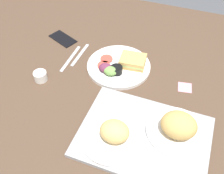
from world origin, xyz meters
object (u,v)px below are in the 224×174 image
fork (80,55)px  serving_tray (144,137)px  bread_plate_near (178,127)px  bread_plate_far (113,134)px  cell_phone (63,38)px  plate_with_salad (120,66)px  espresso_cup (40,76)px  sticky_note (185,87)px  knife (71,58)px

fork → serving_tray: bearing=51.6°
bread_plate_near → bread_plate_far: (19.88, 9.59, -1.16)cm
cell_phone → serving_tray: bearing=165.3°
plate_with_salad → cell_phone: 35.80cm
serving_tray → espresso_cup: size_ratio=8.04×
bread_plate_near → cell_phone: size_ratio=1.44×
bread_plate_near → sticky_note: (0.67, -25.14, -5.39)cm
bread_plate_near → knife: (53.72, -25.26, -5.20)cm
cell_phone → bread_plate_near: bearing=173.0°
serving_tray → bread_plate_far: (9.59, 5.04, 3.50)cm
espresso_cup → knife: (-5.69, -16.66, -1.75)cm
fork → cell_phone: 15.85cm
bread_plate_far → espresso_cup: 43.58cm
plate_with_salad → espresso_cup: (29.36, 18.24, 0.28)cm
bread_plate_far → fork: bearing=-51.6°
bread_plate_far → cell_phone: size_ratio=1.52×
cell_phone → plate_with_salad: bearing=-174.2°
espresso_cup → serving_tray: bearing=165.0°
espresso_cup → knife: 17.69cm
plate_with_salad → cell_phone: plate_with_salad is taller
serving_tray → sticky_note: 31.22cm
plate_with_salad → fork: bearing=-6.7°
cell_phone → sticky_note: (-63.50, 12.51, -0.34)cm
serving_tray → bread_plate_far: 11.39cm
bread_plate_near → knife: size_ratio=1.09×
serving_tray → knife: 52.68cm
sticky_note → plate_with_salad: bearing=-3.3°
bread_plate_far → espresso_cup: bread_plate_far is taller
fork → sticky_note: 50.22cm
plate_with_salad → knife: size_ratio=1.49×
plate_with_salad → sticky_note: size_ratio=5.04×
espresso_cup → fork: size_ratio=0.33×
plate_with_salad → fork: plate_with_salad is taller
bread_plate_near → fork: 58.78cm
fork → knife: same height
fork → cell_phone: size_ratio=1.18×
plate_with_salad → cell_phone: (34.11, -10.81, -1.32)cm
plate_with_salad → espresso_cup: plate_with_salad is taller
sticky_note → cell_phone: bearing=-11.1°
bread_plate_far → espresso_cup: size_ratio=3.91×
espresso_cup → fork: 22.48cm
sticky_note → bread_plate_near: bearing=91.5°
knife → bread_plate_far: bearing=44.5°
bread_plate_near → plate_with_salad: (30.05, -26.84, -3.73)cm
sticky_note → serving_tray: bearing=72.1°
espresso_cup → fork: (-8.69, -20.66, -1.75)cm
espresso_cup → fork: bearing=-112.8°
bread_plate_far → sticky_note: (-19.21, -34.73, -4.24)cm
bread_plate_near → espresso_cup: (59.41, -8.60, -3.45)cm
cell_phone → sticky_note: 64.72cm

